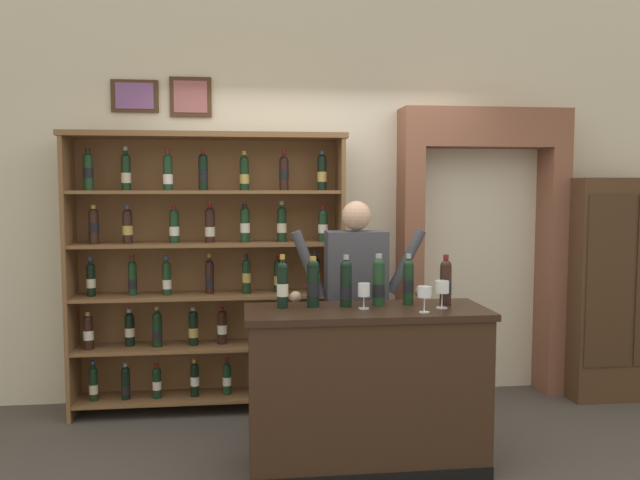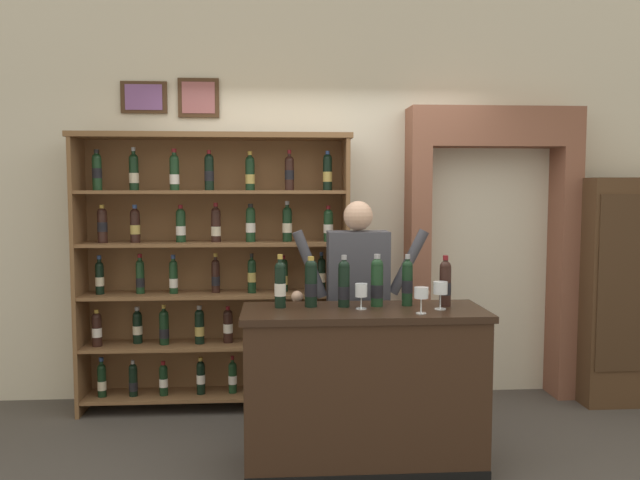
% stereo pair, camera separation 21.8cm
% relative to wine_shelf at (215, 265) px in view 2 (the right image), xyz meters
% --- Properties ---
extents(ground_plane, '(14.00, 14.00, 0.02)m').
position_rel_wine_shelf_xyz_m(ground_plane, '(0.86, -1.17, -1.13)').
color(ground_plane, '#47423D').
extents(back_wall, '(12.00, 0.19, 3.45)m').
position_rel_wine_shelf_xyz_m(back_wall, '(0.86, 0.33, 0.61)').
color(back_wall, beige).
rests_on(back_wall, ground).
extents(wine_shelf, '(2.08, 0.38, 2.11)m').
position_rel_wine_shelf_xyz_m(wine_shelf, '(0.00, 0.00, 0.00)').
color(wine_shelf, brown).
rests_on(wine_shelf, ground).
extents(archway_doorway, '(1.37, 0.45, 2.33)m').
position_rel_wine_shelf_xyz_m(archway_doorway, '(2.20, 0.20, 0.22)').
color(archway_doorway, brown).
rests_on(archway_doorway, ground).
extents(side_cabinet, '(0.86, 0.46, 1.78)m').
position_rel_wine_shelf_xyz_m(side_cabinet, '(3.29, -0.06, -0.22)').
color(side_cabinet, '#4C331E').
rests_on(side_cabinet, ground).
extents(tasting_counter, '(1.45, 0.56, 0.98)m').
position_rel_wine_shelf_xyz_m(tasting_counter, '(0.99, -1.17, -0.62)').
color(tasting_counter, '#382316').
rests_on(tasting_counter, ground).
extents(shopkeeper, '(0.95, 0.22, 1.62)m').
position_rel_wine_shelf_xyz_m(shopkeeper, '(1.03, -0.63, -0.12)').
color(shopkeeper, '#2D3347').
rests_on(shopkeeper, ground).
extents(tasting_bottle_chianti, '(0.07, 0.07, 0.32)m').
position_rel_wine_shelf_xyz_m(tasting_bottle_chianti, '(0.50, -1.09, 0.01)').
color(tasting_bottle_chianti, black).
rests_on(tasting_bottle_chianti, tasting_counter).
extents(tasting_bottle_prosecco, '(0.08, 0.08, 0.31)m').
position_rel_wine_shelf_xyz_m(tasting_bottle_prosecco, '(0.68, -1.07, 0.02)').
color(tasting_bottle_prosecco, black).
rests_on(tasting_bottle_prosecco, tasting_counter).
extents(tasting_bottle_bianco, '(0.07, 0.07, 0.32)m').
position_rel_wine_shelf_xyz_m(tasting_bottle_bianco, '(0.88, -1.09, 0.01)').
color(tasting_bottle_bianco, black).
rests_on(tasting_bottle_bianco, tasting_counter).
extents(tasting_bottle_grappa, '(0.08, 0.08, 0.32)m').
position_rel_wine_shelf_xyz_m(tasting_bottle_grappa, '(1.09, -1.08, 0.02)').
color(tasting_bottle_grappa, '#19381E').
rests_on(tasting_bottle_grappa, tasting_counter).
extents(tasting_bottle_riserva, '(0.07, 0.07, 0.32)m').
position_rel_wine_shelf_xyz_m(tasting_bottle_riserva, '(1.27, -1.07, 0.01)').
color(tasting_bottle_riserva, black).
rests_on(tasting_bottle_riserva, tasting_counter).
extents(tasting_bottle_super_tuscan, '(0.07, 0.07, 0.31)m').
position_rel_wine_shelf_xyz_m(tasting_bottle_super_tuscan, '(1.50, -1.10, 0.01)').
color(tasting_bottle_super_tuscan, black).
rests_on(tasting_bottle_super_tuscan, tasting_counter).
extents(wine_glass_left, '(0.08, 0.08, 0.15)m').
position_rel_wine_shelf_xyz_m(wine_glass_left, '(1.30, -1.33, -0.02)').
color(wine_glass_left, silver).
rests_on(wine_glass_left, tasting_counter).
extents(wine_glass_right, '(0.07, 0.07, 0.15)m').
position_rel_wine_shelf_xyz_m(wine_glass_right, '(0.98, -1.17, -0.03)').
color(wine_glass_right, silver).
rests_on(wine_glass_right, tasting_counter).
extents(wine_glass_center, '(0.08, 0.08, 0.17)m').
position_rel_wine_shelf_xyz_m(wine_glass_center, '(1.45, -1.21, -0.01)').
color(wine_glass_center, silver).
rests_on(wine_glass_center, tasting_counter).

